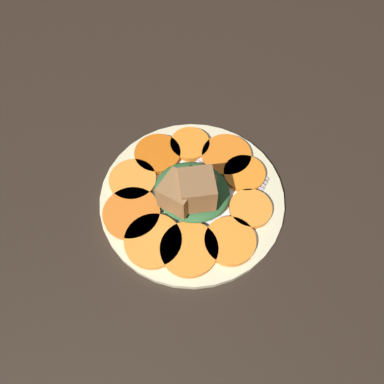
# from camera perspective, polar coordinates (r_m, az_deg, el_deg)

# --- Properties ---
(table_slab) EXTENTS (1.20, 1.20, 0.02)m
(table_slab) POSITION_cam_1_polar(r_m,az_deg,el_deg) (0.57, -0.00, -1.56)
(table_slab) COLOR black
(table_slab) RESTS_ON ground
(plate) EXTENTS (0.27, 0.27, 0.01)m
(plate) POSITION_cam_1_polar(r_m,az_deg,el_deg) (0.55, -0.00, -0.81)
(plate) COLOR beige
(plate) RESTS_ON table_slab
(carrot_slice_0) EXTENTS (0.08, 0.08, 0.01)m
(carrot_slice_0) POSITION_cam_1_polar(r_m,az_deg,el_deg) (0.51, -5.94, -7.41)
(carrot_slice_0) COLOR orange
(carrot_slice_0) RESTS_ON plate
(carrot_slice_1) EXTENTS (0.08, 0.08, 0.01)m
(carrot_slice_1) POSITION_cam_1_polar(r_m,az_deg,el_deg) (0.51, -0.44, -8.67)
(carrot_slice_1) COLOR orange
(carrot_slice_1) RESTS_ON plate
(carrot_slice_2) EXTENTS (0.07, 0.07, 0.01)m
(carrot_slice_2) POSITION_cam_1_polar(r_m,az_deg,el_deg) (0.51, 5.82, -7.43)
(carrot_slice_2) COLOR orange
(carrot_slice_2) RESTS_ON plate
(carrot_slice_3) EXTENTS (0.06, 0.06, 0.01)m
(carrot_slice_3) POSITION_cam_1_polar(r_m,az_deg,el_deg) (0.54, 8.91, -2.51)
(carrot_slice_3) COLOR orange
(carrot_slice_3) RESTS_ON plate
(carrot_slice_4) EXTENTS (0.06, 0.06, 0.01)m
(carrot_slice_4) POSITION_cam_1_polar(r_m,az_deg,el_deg) (0.57, 7.97, 2.79)
(carrot_slice_4) COLOR orange
(carrot_slice_4) RESTS_ON plate
(carrot_slice_5) EXTENTS (0.08, 0.08, 0.01)m
(carrot_slice_5) POSITION_cam_1_polar(r_m,az_deg,el_deg) (0.58, 5.27, 5.60)
(carrot_slice_5) COLOR orange
(carrot_slice_5) RESTS_ON plate
(carrot_slice_6) EXTENTS (0.06, 0.06, 0.01)m
(carrot_slice_6) POSITION_cam_1_polar(r_m,az_deg,el_deg) (0.59, -0.31, 7.32)
(carrot_slice_6) COLOR orange
(carrot_slice_6) RESTS_ON plate
(carrot_slice_7) EXTENTS (0.07, 0.07, 0.01)m
(carrot_slice_7) POSITION_cam_1_polar(r_m,az_deg,el_deg) (0.58, -5.26, 5.83)
(carrot_slice_7) COLOR #D35E12
(carrot_slice_7) RESTS_ON plate
(carrot_slice_8) EXTENTS (0.07, 0.07, 0.01)m
(carrot_slice_8) POSITION_cam_1_polar(r_m,az_deg,el_deg) (0.56, -9.01, 1.83)
(carrot_slice_8) COLOR orange
(carrot_slice_8) RESTS_ON plate
(carrot_slice_9) EXTENTS (0.08, 0.08, 0.01)m
(carrot_slice_9) POSITION_cam_1_polar(r_m,az_deg,el_deg) (0.54, -9.18, -3.21)
(carrot_slice_9) COLOR orange
(carrot_slice_9) RESTS_ON plate
(center_pile) EXTENTS (0.11, 0.10, 0.07)m
(center_pile) POSITION_cam_1_polar(r_m,az_deg,el_deg) (0.52, -0.05, 0.12)
(center_pile) COLOR #2D6033
(center_pile) RESTS_ON plate
(fork) EXTENTS (0.18, 0.03, 0.00)m
(fork) POSITION_cam_1_polar(r_m,az_deg,el_deg) (0.57, 3.38, 4.33)
(fork) COLOR #B2B2B7
(fork) RESTS_ON plate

